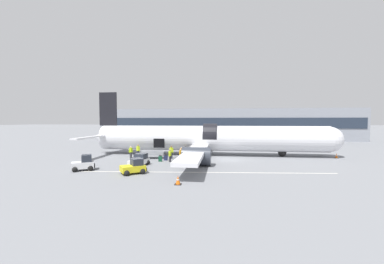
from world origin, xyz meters
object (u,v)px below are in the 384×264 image
baggage_tug_lead (84,164)px  ground_crew_loader_a (181,154)px  baggage_tug_mid (139,160)px  ground_crew_marshal (171,152)px  airplane (207,139)px  ground_crew_driver (170,155)px  baggage_tug_rear (134,167)px  ground_crew_supervisor (131,152)px  suitcase_on_tarmac_upright (166,158)px  ground_crew_loader_b (181,152)px  suitcase_on_tarmac_spare (160,159)px  baggage_cart_loading (153,155)px  ground_crew_helper (138,150)px

baggage_tug_lead → ground_crew_loader_a: baggage_tug_lead is taller
baggage_tug_mid → ground_crew_marshal: size_ratio=1.67×
airplane → baggage_tug_mid: 12.48m
baggage_tug_lead → ground_crew_driver: 10.36m
airplane → baggage_tug_mid: bearing=-128.3°
airplane → baggage_tug_rear: 15.51m
airplane → ground_crew_supervisor: airplane is taller
ground_crew_driver → suitcase_on_tarmac_upright: bearing=126.4°
suitcase_on_tarmac_upright → ground_crew_loader_b: bearing=56.6°
ground_crew_driver → suitcase_on_tarmac_upright: size_ratio=2.10×
airplane → ground_crew_supervisor: 11.84m
baggage_tug_rear → suitcase_on_tarmac_spare: bearing=83.1°
baggage_tug_mid → baggage_cart_loading: baggage_tug_mid is taller
ground_crew_loader_a → suitcase_on_tarmac_spare: (-2.59, -0.89, -0.51)m
baggage_tug_lead → suitcase_on_tarmac_upright: (7.42, 7.39, -0.35)m
baggage_cart_loading → ground_crew_driver: bearing=-40.4°
baggage_tug_lead → suitcase_on_tarmac_upright: size_ratio=3.33×
suitcase_on_tarmac_upright → ground_crew_driver: bearing=-53.6°
ground_crew_helper → suitcase_on_tarmac_spare: (4.39, -3.61, -0.61)m
airplane → suitcase_on_tarmac_spare: 9.14m
airplane → ground_crew_loader_b: 5.09m
baggage_tug_mid → airplane: bearing=51.7°
airplane → baggage_tug_rear: size_ratio=13.79×
baggage_tug_rear → suitcase_on_tarmac_spare: baggage_tug_rear is taller
baggage_cart_loading → ground_crew_loader_b: 4.12m
ground_crew_driver → ground_crew_helper: 6.88m
baggage_tug_mid → ground_crew_supervisor: 6.38m
ground_crew_supervisor → ground_crew_helper: bearing=59.4°
baggage_tug_lead → ground_crew_marshal: size_ratio=1.44×
ground_crew_marshal → suitcase_on_tarmac_upright: ground_crew_marshal is taller
ground_crew_loader_a → suitcase_on_tarmac_upright: 2.14m
ground_crew_loader_a → baggage_tug_mid: bearing=-138.3°
baggage_tug_mid → ground_crew_supervisor: size_ratio=1.79×
ground_crew_loader_a → ground_crew_supervisor: size_ratio=0.97×
baggage_tug_rear → suitcase_on_tarmac_spare: size_ratio=3.42×
suitcase_on_tarmac_spare → ground_crew_driver: bearing=-7.0°
airplane → suitcase_on_tarmac_upright: bearing=-133.3°
baggage_tug_lead → ground_crew_loader_a: size_ratio=1.59×
ground_crew_marshal → baggage_cart_loading: bearing=-176.6°
baggage_cart_loading → ground_crew_loader_b: size_ratio=2.75×
airplane → ground_crew_loader_b: bearing=-139.6°
baggage_cart_loading → suitcase_on_tarmac_spare: (1.73, -2.46, -0.17)m
ground_crew_marshal → suitcase_on_tarmac_spare: (-0.94, -2.62, -0.61)m
ground_crew_supervisor → ground_crew_marshal: bearing=1.7°
baggage_tug_lead → suitcase_on_tarmac_spare: (6.90, 6.41, -0.34)m
ground_crew_helper → suitcase_on_tarmac_upright: (4.91, -2.63, -0.63)m
ground_crew_loader_a → suitcase_on_tarmac_spare: size_ratio=2.00×
airplane → ground_crew_supervisor: (-10.94, -4.21, -1.68)m
ground_crew_marshal → ground_crew_supervisor: bearing=-178.3°
ground_crew_driver → suitcase_on_tarmac_spare: 1.47m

